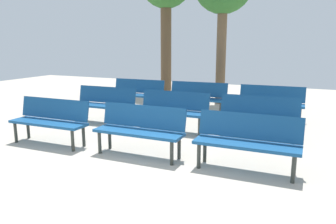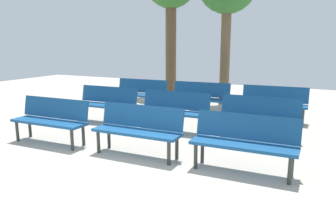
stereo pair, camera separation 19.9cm
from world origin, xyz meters
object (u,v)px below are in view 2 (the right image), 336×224
bench_r0_c2 (244,139)px  bench_r2_c2 (274,101)px  bench_r2_c0 (141,92)px  bench_r0_c0 (51,118)px  bench_r0_c1 (138,127)px  bench_r2_c1 (200,96)px  bench_r1_c1 (174,109)px  bench_r1_c2 (259,115)px  bench_r1_c0 (106,102)px

bench_r0_c2 → bench_r2_c2: 3.60m
bench_r2_c0 → bench_r0_c0: bearing=-89.5°
bench_r0_c1 → bench_r2_c1: 3.64m
bench_r0_c1 → bench_r2_c1: bearing=92.8°
bench_r2_c1 → bench_r2_c2: 1.95m
bench_r0_c1 → bench_r2_c0: bearing=119.7°
bench_r2_c2 → bench_r2_c0: bearing=179.6°
bench_r2_c0 → bench_r2_c1: bearing=1.3°
bench_r0_c2 → bench_r1_c1: same height
bench_r1_c1 → bench_r2_c2: size_ratio=0.99×
bench_r1_c2 → bench_r2_c2: bearing=86.4°
bench_r0_c1 → bench_r2_c0: 4.09m
bench_r2_c0 → bench_r2_c1: 1.85m
bench_r1_c1 → bench_r2_c2: 2.68m
bench_r2_c0 → bench_r1_c2: bearing=-25.3°
bench_r1_c0 → bench_r1_c2: size_ratio=0.99×
bench_r1_c1 → bench_r1_c2: 1.86m
bench_r1_c1 → bench_r2_c1: size_ratio=0.99×
bench_r0_c1 → bench_r0_c2: size_ratio=1.00×
bench_r0_c1 → bench_r0_c2: bearing=1.6°
bench_r0_c1 → bench_r2_c1: same height
bench_r0_c2 → bench_r2_c0: bearing=137.5°
bench_r1_c1 → bench_r2_c2: same height
bench_r0_c0 → bench_r1_c0: bearing=90.6°
bench_r0_c2 → bench_r2_c2: (-0.10, 3.60, 0.00)m
bench_r1_c1 → bench_r2_c1: (-0.08, 1.88, 0.00)m
bench_r0_c1 → bench_r1_c2: 2.55m
bench_r0_c1 → bench_r2_c1: size_ratio=0.99×
bench_r1_c1 → bench_r2_c0: same height
bench_r1_c0 → bench_r2_c1: size_ratio=0.99×
bench_r2_c1 → bench_r2_c0: bearing=179.5°
bench_r1_c1 → bench_r1_c0: bearing=179.3°
bench_r2_c1 → bench_r0_c2: bearing=-63.4°
bench_r1_c0 → bench_r2_c0: bearing=90.9°
bench_r2_c0 → bench_r2_c1: (1.85, 0.09, 0.00)m
bench_r0_c0 → bench_r0_c2: 3.77m
bench_r2_c1 → bench_r0_c1: bearing=-90.0°
bench_r0_c2 → bench_r2_c1: same height
bench_r0_c0 → bench_r1_c2: bearing=27.5°
bench_r1_c0 → bench_r1_c1: (1.85, -0.01, 0.00)m
bench_r2_c0 → bench_r1_c1: bearing=-44.4°
bench_r0_c1 → bench_r1_c2: same height
bench_r2_c2 → bench_r1_c1: bearing=-136.8°
bench_r0_c0 → bench_r1_c2: (3.65, 2.00, 0.00)m
bench_r0_c2 → bench_r1_c1: (-1.97, 1.69, 0.00)m
bench_r2_c1 → bench_r2_c2: (1.95, 0.03, 0.00)m
bench_r1_c0 → bench_r2_c1: (1.77, 1.87, 0.00)m
bench_r0_c2 → bench_r1_c1: 2.60m
bench_r0_c1 → bench_r0_c2: 1.84m
bench_r1_c1 → bench_r0_c2: bearing=-41.1°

